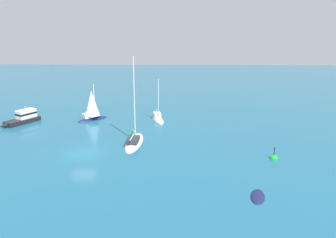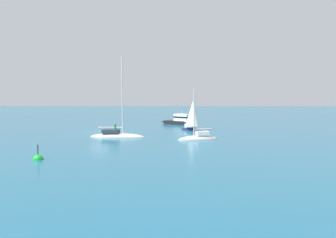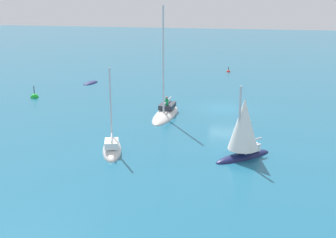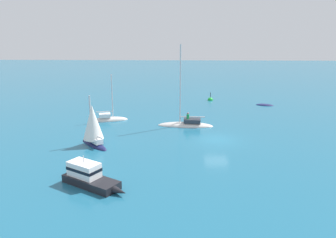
{
  "view_description": "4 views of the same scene",
  "coord_description": "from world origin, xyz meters",
  "px_view_note": "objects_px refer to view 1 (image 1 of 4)",
  "views": [
    {
      "loc": [
        -9.84,
        33.22,
        13.18
      ],
      "look_at": [
        -8.91,
        -3.84,
        2.73
      ],
      "focal_mm": 36.24,
      "sensor_mm": 36.0,
      "label": 1
    },
    {
      "loc": [
        -49.95,
        -10.2,
        5.81
      ],
      "look_at": [
        -7.47,
        -9.52,
        2.4
      ],
      "focal_mm": 39.69,
      "sensor_mm": 36.0,
      "label": 2
    },
    {
      "loc": [
        2.04,
        -43.32,
        11.62
      ],
      "look_at": [
        -4.0,
        -8.02,
        1.08
      ],
      "focal_mm": 49.83,
      "sensor_mm": 36.0,
      "label": 3
    },
    {
      "loc": [
        36.17,
        -4.39,
        12.28
      ],
      "look_at": [
        2.05,
        -5.23,
        2.83
      ],
      "focal_mm": 37.82,
      "sensor_mm": 36.0,
      "label": 4
    }
  ],
  "objects_px": {
    "tender": "(258,197)",
    "sailboat": "(158,119)",
    "mooring_buoy": "(274,159)",
    "sloop": "(134,142)",
    "sailboat_1": "(92,107)",
    "motor_cruiser": "(23,118)"
  },
  "relations": [
    {
      "from": "tender",
      "to": "sailboat",
      "type": "xyz_separation_m",
      "value": [
        9.09,
        -22.02,
        0.11
      ]
    },
    {
      "from": "tender",
      "to": "mooring_buoy",
      "type": "relative_size",
      "value": 1.65
    },
    {
      "from": "sloop",
      "to": "sailboat",
      "type": "distance_m",
      "value": 10.03
    },
    {
      "from": "sailboat_1",
      "to": "mooring_buoy",
      "type": "distance_m",
      "value": 25.91
    },
    {
      "from": "motor_cruiser",
      "to": "mooring_buoy",
      "type": "height_order",
      "value": "motor_cruiser"
    },
    {
      "from": "sloop",
      "to": "motor_cruiser",
      "type": "xyz_separation_m",
      "value": [
        16.25,
        -7.9,
        0.56
      ]
    },
    {
      "from": "sloop",
      "to": "sailboat",
      "type": "bearing_deg",
      "value": -8.98
    },
    {
      "from": "sailboat",
      "to": "mooring_buoy",
      "type": "bearing_deg",
      "value": 26.4
    },
    {
      "from": "motor_cruiser",
      "to": "sailboat",
      "type": "height_order",
      "value": "sailboat"
    },
    {
      "from": "tender",
      "to": "sailboat_1",
      "type": "height_order",
      "value": "sailboat_1"
    },
    {
      "from": "sloop",
      "to": "tender",
      "type": "distance_m",
      "value": 16.62
    },
    {
      "from": "sloop",
      "to": "mooring_buoy",
      "type": "relative_size",
      "value": 6.11
    },
    {
      "from": "sloop",
      "to": "tender",
      "type": "bearing_deg",
      "value": -133.85
    },
    {
      "from": "tender",
      "to": "sailboat_1",
      "type": "relative_size",
      "value": 0.51
    },
    {
      "from": "sailboat",
      "to": "sailboat_1",
      "type": "height_order",
      "value": "sailboat"
    },
    {
      "from": "sailboat_1",
      "to": "sloop",
      "type": "bearing_deg",
      "value": -94.7
    },
    {
      "from": "mooring_buoy",
      "to": "sloop",
      "type": "bearing_deg",
      "value": -16.26
    },
    {
      "from": "tender",
      "to": "sailboat_1",
      "type": "xyz_separation_m",
      "value": [
        18.36,
        -21.84,
        1.93
      ]
    },
    {
      "from": "sloop",
      "to": "sailboat_1",
      "type": "distance_m",
      "value": 12.09
    },
    {
      "from": "sailboat",
      "to": "sailboat_1",
      "type": "distance_m",
      "value": 9.45
    },
    {
      "from": "sailboat",
      "to": "sailboat_1",
      "type": "relative_size",
      "value": 1.17
    },
    {
      "from": "tender",
      "to": "sloop",
      "type": "bearing_deg",
      "value": 56.87
    }
  ]
}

